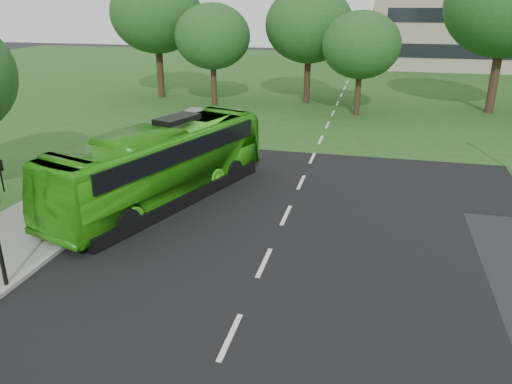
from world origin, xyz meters
TOP-DOWN VIEW (x-y plane):
  - ground at (0.00, 0.00)m, footprint 160.00×160.00m
  - street_surfaces at (-0.38, 22.75)m, footprint 120.00×120.00m
  - tree_park_a at (-9.91, 27.13)m, footprint 6.01×6.01m
  - tree_park_b at (-2.60, 29.76)m, footprint 7.07×7.07m
  - tree_park_c at (1.76, 25.81)m, footprint 5.65×5.65m
  - tree_park_d at (11.65, 29.03)m, footprint 8.70×8.70m
  - tree_park_f at (-15.67, 29.54)m, footprint 7.75×7.75m
  - bus at (-5.50, 6.51)m, footprint 6.21×11.82m

SIDE VIEW (x-z plane):
  - ground at x=0.00m, z-range 0.00..0.00m
  - street_surfaces at x=-0.38m, z-range -0.05..0.10m
  - bus at x=-5.50m, z-range 0.00..3.22m
  - tree_park_c at x=1.76m, z-range 1.34..8.84m
  - tree_park_a at x=-9.91m, z-range 1.43..9.42m
  - tree_park_b at x=-2.60m, z-range 1.62..10.88m
  - tree_park_f at x=-15.67m, z-range 1.86..12.21m
  - tree_park_d at x=11.65m, z-range 2.04..13.54m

